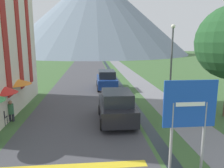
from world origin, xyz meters
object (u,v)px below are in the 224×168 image
(parked_car_far, at_px, (107,80))
(person_seated_near, at_px, (11,110))
(parked_car_near, at_px, (116,106))
(cafe_chair_middle, at_px, (2,117))
(streetlamp, at_px, (171,60))
(cafe_chair_far_right, at_px, (8,108))
(cafe_umbrella_rear_orange, at_px, (13,81))
(cafe_chair_far_left, at_px, (8,110))
(road_sign, at_px, (189,113))

(parked_car_far, height_order, person_seated_near, parked_car_far)
(parked_car_near, distance_m, cafe_chair_middle, 6.33)
(streetlamp, bearing_deg, cafe_chair_middle, -166.19)
(cafe_chair_far_right, bearing_deg, cafe_umbrella_rear_orange, 88.79)
(cafe_umbrella_rear_orange, height_order, person_seated_near, cafe_umbrella_rear_orange)
(parked_car_near, xyz_separation_m, cafe_chair_middle, (-6.31, -0.05, -0.40))
(person_seated_near, relative_size, streetlamp, 0.22)
(cafe_chair_far_left, bearing_deg, cafe_chair_far_right, 115.23)
(cafe_chair_far_left, bearing_deg, cafe_chair_middle, -78.23)
(streetlamp, bearing_deg, cafe_umbrella_rear_orange, 179.78)
(cafe_chair_middle, bearing_deg, cafe_umbrella_rear_orange, 82.77)
(parked_car_far, height_order, cafe_umbrella_rear_orange, cafe_umbrella_rear_orange)
(person_seated_near, xyz_separation_m, streetlamp, (10.09, 1.92, 2.64))
(road_sign, distance_m, cafe_chair_far_left, 10.56)
(parked_car_near, height_order, cafe_umbrella_rear_orange, cafe_umbrella_rear_orange)
(cafe_chair_middle, bearing_deg, road_sign, -43.17)
(parked_car_far, relative_size, person_seated_near, 3.49)
(streetlamp, bearing_deg, road_sign, -105.80)
(road_sign, xyz_separation_m, cafe_chair_far_left, (-8.31, 6.31, -1.68))
(parked_car_far, relative_size, cafe_chair_far_left, 5.12)
(road_sign, xyz_separation_m, cafe_umbrella_rear_orange, (-8.37, 7.70, -0.16))
(parked_car_far, height_order, cafe_chair_far_left, parked_car_far)
(road_sign, xyz_separation_m, person_seated_near, (-7.92, 5.75, -1.50))
(cafe_chair_far_right, xyz_separation_m, person_seated_near, (0.50, -0.89, 0.18))
(cafe_chair_middle, xyz_separation_m, cafe_chair_far_left, (-0.12, 1.19, 0.00))
(cafe_umbrella_rear_orange, distance_m, streetlamp, 10.62)
(road_sign, bearing_deg, person_seated_near, 144.04)
(road_sign, distance_m, cafe_chair_middle, 9.80)
(cafe_chair_middle, relative_size, cafe_chair_far_left, 1.00)
(cafe_chair_middle, distance_m, cafe_umbrella_rear_orange, 3.00)
(cafe_chair_middle, bearing_deg, cafe_chair_far_left, 84.48)
(cafe_chair_far_right, distance_m, cafe_umbrella_rear_orange, 1.85)
(road_sign, relative_size, cafe_chair_far_left, 3.89)
(cafe_umbrella_rear_orange, relative_size, streetlamp, 0.41)
(person_seated_near, bearing_deg, road_sign, -35.96)
(parked_car_near, height_order, streetlamp, streetlamp)
(road_sign, height_order, parked_car_far, road_sign)
(cafe_chair_far_right, height_order, streetlamp, streetlamp)
(parked_car_near, height_order, parked_car_far, same)
(road_sign, relative_size, person_seated_near, 2.65)
(cafe_chair_far_left, bearing_deg, cafe_umbrella_rear_orange, 98.61)
(parked_car_far, height_order, cafe_chair_far_right, parked_car_far)
(parked_car_near, xyz_separation_m, cafe_chair_far_right, (-6.55, 1.47, -0.40))
(parked_car_near, relative_size, cafe_chair_far_left, 4.81)
(person_seated_near, bearing_deg, cafe_chair_far_left, 124.54)
(cafe_umbrella_rear_orange, bearing_deg, cafe_chair_far_right, -92.95)
(cafe_chair_middle, relative_size, person_seated_near, 0.68)
(parked_car_near, bearing_deg, person_seated_near, 174.50)
(cafe_chair_far_right, height_order, person_seated_near, person_seated_near)
(cafe_chair_middle, height_order, person_seated_near, person_seated_near)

